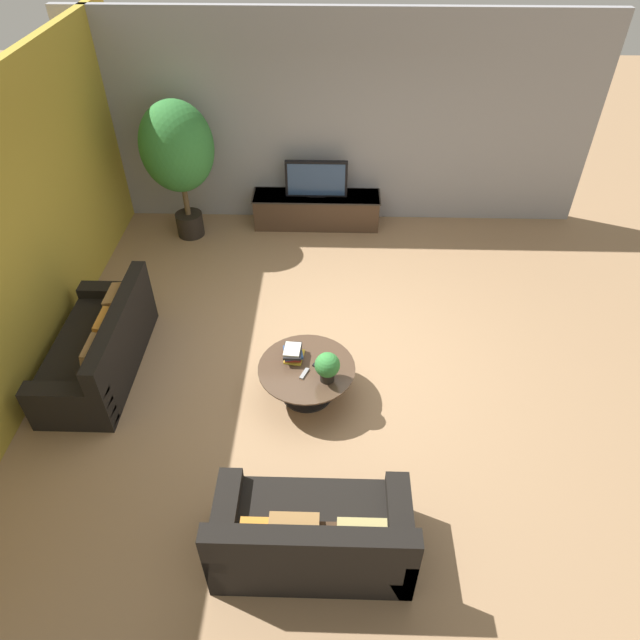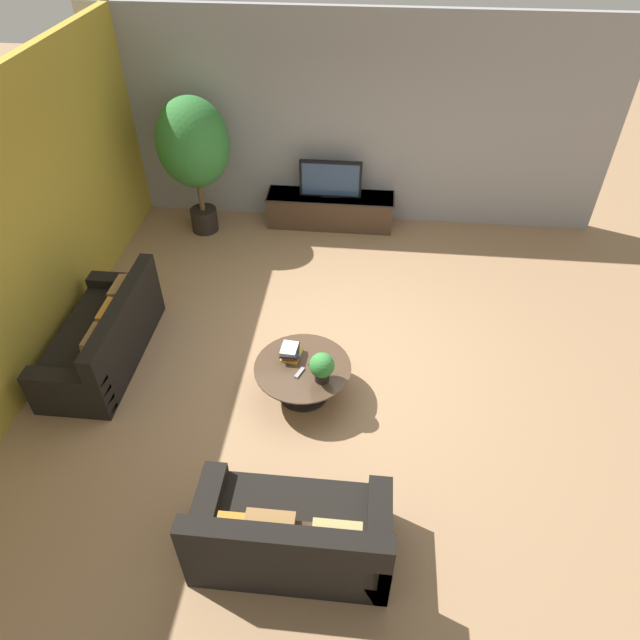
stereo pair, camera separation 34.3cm
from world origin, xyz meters
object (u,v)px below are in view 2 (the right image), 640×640
at_px(coffee_table, 303,374).
at_px(couch_by_wall, 104,338).
at_px(potted_plant_tabletop, 322,366).
at_px(media_console, 330,210).
at_px(couch_near_entry, 291,535).
at_px(potted_palm_tall, 193,146).
at_px(television, 331,179).

distance_m(coffee_table, couch_by_wall, 2.34).
height_order(coffee_table, potted_plant_tabletop, potted_plant_tabletop).
height_order(media_console, potted_plant_tabletop, potted_plant_tabletop).
bearing_deg(couch_near_entry, couch_by_wall, -41.42).
height_order(potted_palm_tall, potted_plant_tabletop, potted_palm_tall).
height_order(media_console, coffee_table, media_console).
relative_size(couch_near_entry, potted_plant_tabletop, 4.80).
bearing_deg(media_console, television, -90.00).
distance_m(coffee_table, potted_palm_tall, 3.86).
height_order(couch_by_wall, potted_palm_tall, potted_palm_tall).
bearing_deg(television, couch_by_wall, -125.78).
relative_size(couch_by_wall, couch_near_entry, 1.14).
relative_size(media_console, couch_by_wall, 1.04).
distance_m(media_console, couch_by_wall, 3.94).
xyz_separation_m(media_console, television, (0.00, -0.00, 0.51)).
bearing_deg(couch_near_entry, coffee_table, -85.96).
xyz_separation_m(media_console, coffee_table, (0.01, -3.53, 0.02)).
distance_m(television, couch_by_wall, 3.96).
bearing_deg(media_console, couch_by_wall, -125.77).
xyz_separation_m(couch_by_wall, couch_near_entry, (2.44, -2.15, 0.00)).
relative_size(media_console, television, 2.10).
relative_size(media_console, potted_palm_tall, 0.95).
distance_m(couch_by_wall, couch_near_entry, 3.26).
relative_size(couch_by_wall, potted_plant_tabletop, 5.49).
distance_m(coffee_table, potted_plant_tabletop, 0.41).
distance_m(television, couch_near_entry, 5.37).
bearing_deg(television, couch_near_entry, -88.50).
height_order(television, coffee_table, television).
height_order(couch_near_entry, potted_plant_tabletop, couch_near_entry).
distance_m(television, coffee_table, 3.56).
bearing_deg(couch_by_wall, couch_near_entry, 48.58).
xyz_separation_m(television, potted_palm_tall, (-1.89, -0.34, 0.57)).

